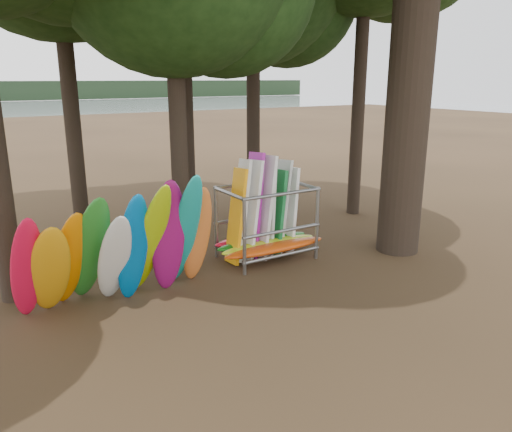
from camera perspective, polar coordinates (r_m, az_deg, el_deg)
ground at (r=11.64m, az=4.15°, el=-8.32°), size 120.00×120.00×0.00m
lake at (r=69.05m, az=-26.74°, el=10.02°), size 160.00×160.00×0.00m
kayak_row at (r=10.76m, az=-15.06°, el=-3.73°), size 4.35×2.20×3.01m
storage_rack at (r=13.27m, az=1.13°, el=-0.95°), size 3.04×1.53×2.84m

